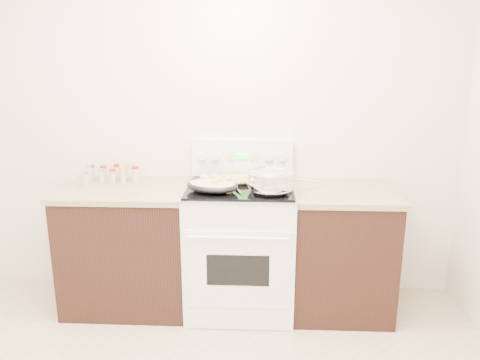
{
  "coord_description": "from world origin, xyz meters",
  "views": [
    {
      "loc": [
        0.5,
        -1.76,
        1.85
      ],
      "look_at": [
        0.35,
        1.37,
        1.0
      ],
      "focal_mm": 35.0,
      "sensor_mm": 36.0,
      "label": 1
    }
  ],
  "objects": [
    {
      "name": "mixing_bowl",
      "position": [
        0.56,
        1.27,
        1.02
      ],
      "size": [
        0.37,
        0.37,
        0.19
      ],
      "color": "silver",
      "rests_on": "kitchen_range"
    },
    {
      "name": "counter_left",
      "position": [
        -0.48,
        1.43,
        0.46
      ],
      "size": [
        0.93,
        0.67,
        0.92
      ],
      "color": "black",
      "rests_on": "ground"
    },
    {
      "name": "baking_sheet",
      "position": [
        0.32,
        1.51,
        0.96
      ],
      "size": [
        0.43,
        0.36,
        0.06
      ],
      "color": "black",
      "rests_on": "kitchen_range"
    },
    {
      "name": "counter_right",
      "position": [
        1.08,
        1.43,
        0.46
      ],
      "size": [
        0.73,
        0.67,
        0.92
      ],
      "color": "black",
      "rests_on": "ground"
    },
    {
      "name": "roasting_pan",
      "position": [
        0.17,
        1.27,
        0.99
      ],
      "size": [
        0.42,
        0.35,
        0.11
      ],
      "color": "black",
      "rests_on": "kitchen_range"
    },
    {
      "name": "spice_jars",
      "position": [
        -0.62,
        1.57,
        0.98
      ],
      "size": [
        0.4,
        0.24,
        0.13
      ],
      "color": "#BFB28C",
      "rests_on": "counter_left"
    },
    {
      "name": "kitchen_range",
      "position": [
        0.35,
        1.42,
        0.49
      ],
      "size": [
        0.78,
        0.73,
        1.22
      ],
      "color": "white",
      "rests_on": "ground"
    },
    {
      "name": "room_shell",
      "position": [
        0.0,
        0.0,
        1.7
      ],
      "size": [
        4.1,
        3.6,
        2.75
      ],
      "color": "silver",
      "rests_on": "ground"
    },
    {
      "name": "blue_ladle",
      "position": [
        0.69,
        1.34,
        0.98
      ],
      "size": [
        0.25,
        0.17,
        0.1
      ],
      "color": "#9ADAE6",
      "rests_on": "kitchen_range"
    },
    {
      "name": "wooden_spoon",
      "position": [
        0.29,
        1.27,
        0.95
      ],
      "size": [
        0.11,
        0.25,
        0.04
      ],
      "color": "tan",
      "rests_on": "kitchen_range"
    }
  ]
}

